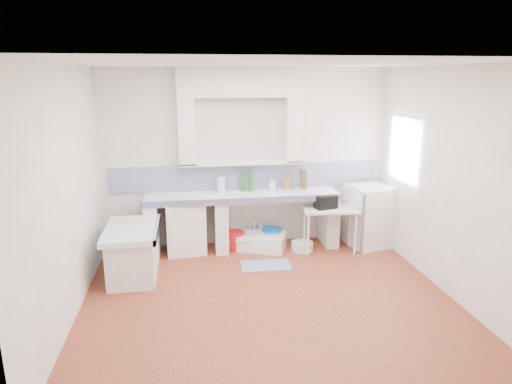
{
  "coord_description": "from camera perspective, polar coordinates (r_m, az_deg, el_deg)",
  "views": [
    {
      "loc": [
        -0.91,
        -4.98,
        2.67
      ],
      "look_at": [
        0.0,
        1.0,
        1.1
      ],
      "focal_mm": 31.56,
      "sensor_mm": 36.0,
      "label": 1
    }
  ],
  "objects": [
    {
      "name": "backsplash",
      "position": [
        7.2,
        -1.18,
        1.95
      ],
      "size": [
        4.27,
        0.03,
        0.4
      ],
      "primitive_type": "cube",
      "color": "navy",
      "rests_on": "ground"
    },
    {
      "name": "counter_pier_left",
      "position": [
        7.08,
        -13.01,
        -4.46
      ],
      "size": [
        0.2,
        0.55,
        0.82
      ],
      "primitive_type": "cube",
      "color": "white",
      "rests_on": "ground"
    },
    {
      "name": "bucket_orange",
      "position": [
        7.22,
        0.23,
        -6.17
      ],
      "size": [
        0.29,
        0.29,
        0.23
      ],
      "primitive_type": "cylinder",
      "rotation": [
        0.0,
        0.0,
        -0.2
      ],
      "color": "orange",
      "rests_on": "ground"
    },
    {
      "name": "wall_left",
      "position": [
        5.31,
        -22.98,
        -0.46
      ],
      "size": [
        0.0,
        4.5,
        4.5
      ],
      "primitive_type": "plane",
      "rotation": [
        1.57,
        0.0,
        1.57
      ],
      "color": "white",
      "rests_on": "ground"
    },
    {
      "name": "water_bottle_b",
      "position": [
        7.37,
        0.63,
        -5.41
      ],
      "size": [
        0.1,
        0.1,
        0.31
      ],
      "primitive_type": "cylinder",
      "rotation": [
        0.0,
        0.0,
        0.2
      ],
      "color": "silver",
      "rests_on": "ground"
    },
    {
      "name": "alcove_mass",
      "position": [
        6.91,
        -1.97,
        13.75
      ],
      "size": [
        1.9,
        0.25,
        0.45
      ],
      "primitive_type": "cube",
      "color": "white",
      "rests_on": "ground"
    },
    {
      "name": "wall_right",
      "position": [
        6.03,
        23.18,
        1.21
      ],
      "size": [
        0.0,
        4.5,
        4.5
      ],
      "primitive_type": "plane",
      "rotation": [
        1.57,
        0.0,
        -1.57
      ],
      "color": "white",
      "rests_on": "ground"
    },
    {
      "name": "lace_valance",
      "position": [
        6.99,
        18.74,
        8.12
      ],
      "size": [
        0.01,
        0.84,
        0.24
      ],
      "primitive_type": "cube",
      "color": "white",
      "rests_on": "ground"
    },
    {
      "name": "knife_block",
      "position": [
        7.2,
        3.92,
        1.05
      ],
      "size": [
        0.1,
        0.09,
        0.19
      ],
      "primitive_type": "cube",
      "rotation": [
        0.0,
        0.0,
        -0.12
      ],
      "color": "olive",
      "rests_on": "counter_slab"
    },
    {
      "name": "green_bottle_b",
      "position": [
        7.06,
        -0.7,
        1.51
      ],
      "size": [
        0.09,
        0.09,
        0.36
      ],
      "primitive_type": "cylinder",
      "rotation": [
        0.0,
        0.0,
        -0.18
      ],
      "color": "#256721",
      "rests_on": "counter_slab"
    },
    {
      "name": "floor",
      "position": [
        5.73,
        1.55,
        -13.26
      ],
      "size": [
        4.5,
        4.5,
        0.0
      ],
      "primitive_type": "plane",
      "color": "#973F27",
      "rests_on": "ground"
    },
    {
      "name": "wall_back",
      "position": [
        7.15,
        -1.21,
        4.32
      ],
      "size": [
        4.5,
        0.0,
        4.5
      ],
      "primitive_type": "plane",
      "rotation": [
        1.57,
        0.0,
        0.0
      ],
      "color": "white",
      "rests_on": "ground"
    },
    {
      "name": "paper_towel",
      "position": [
        7.04,
        -4.47,
        0.95
      ],
      "size": [
        0.12,
        0.12,
        0.24
      ],
      "primitive_type": "cylinder",
      "rotation": [
        0.0,
        0.0,
        0.01
      ],
      "color": "white",
      "rests_on": "counter_slab"
    },
    {
      "name": "rug",
      "position": [
        6.59,
        1.26,
        -9.28
      ],
      "size": [
        0.73,
        0.43,
        0.01
      ],
      "primitive_type": "cube",
      "rotation": [
        0.0,
        0.0,
        -0.04
      ],
      "color": "#2E5195",
      "rests_on": "ground"
    },
    {
      "name": "counter_slab",
      "position": [
        6.97,
        -1.68,
        -0.51
      ],
      "size": [
        3.0,
        0.6,
        0.08
      ],
      "primitive_type": "cube",
      "color": "white",
      "rests_on": "ground"
    },
    {
      "name": "counter_pier_mid",
      "position": [
        7.07,
        -4.48,
        -4.15
      ],
      "size": [
        0.2,
        0.55,
        0.82
      ],
      "primitive_type": "cube",
      "color": "white",
      "rests_on": "ground"
    },
    {
      "name": "bucket_blue",
      "position": [
        7.27,
        2.0,
        -5.76
      ],
      "size": [
        0.37,
        0.37,
        0.29
      ],
      "primitive_type": "cylinder",
      "rotation": [
        0.0,
        0.0,
        -0.19
      ],
      "color": "blue",
      "rests_on": "ground"
    },
    {
      "name": "peninsula_base",
      "position": [
        6.39,
        -15.26,
        -7.68
      ],
      "size": [
        0.6,
        1.0,
        0.62
      ],
      "primitive_type": "cube",
      "color": "white",
      "rests_on": "ground"
    },
    {
      "name": "wall_front",
      "position": [
        3.37,
        7.78,
        -7.76
      ],
      "size": [
        4.5,
        0.0,
        4.5
      ],
      "primitive_type": "plane",
      "rotation": [
        -1.57,
        0.0,
        0.0
      ],
      "color": "white",
      "rests_on": "ground"
    },
    {
      "name": "peninsula_top",
      "position": [
        6.27,
        -15.47,
        -4.71
      ],
      "size": [
        0.7,
        1.1,
        0.08
      ],
      "primitive_type": "cube",
      "color": "white",
      "rests_on": "ground"
    },
    {
      "name": "sink",
      "position": [
        7.19,
        0.02,
        -6.32
      ],
      "size": [
        1.03,
        0.79,
        0.22
      ],
      "primitive_type": "cube",
      "rotation": [
        0.0,
        0.0,
        -0.38
      ],
      "color": "white",
      "rests_on": "ground"
    },
    {
      "name": "soap_bottle",
      "position": [
        7.15,
        2.0,
        1.08
      ],
      "size": [
        0.12,
        0.12,
        0.21
      ],
      "primitive_type": "imported",
      "rotation": [
        0.0,
        0.0,
        0.28
      ],
      "color": "white",
      "rests_on": "counter_slab"
    },
    {
      "name": "peninsula_lip",
      "position": [
        6.23,
        -12.45,
        -4.62
      ],
      "size": [
        0.04,
        1.1,
        0.1
      ],
      "primitive_type": "cube",
      "color": "navy",
      "rests_on": "ground"
    },
    {
      "name": "ceiling",
      "position": [
        5.07,
        1.77,
        16.01
      ],
      "size": [
        4.5,
        4.5,
        0.0
      ],
      "primitive_type": "plane",
      "rotation": [
        3.14,
        0.0,
        0.0
      ],
      "color": "white",
      "rests_on": "ground"
    },
    {
      "name": "cutting_board",
      "position": [
        7.25,
        6.04,
        1.6
      ],
      "size": [
        0.06,
        0.23,
        0.31
      ],
      "primitive_type": "cube",
      "rotation": [
        0.0,
        0.0,
        0.17
      ],
      "color": "olive",
      "rests_on": "counter_slab"
    },
    {
      "name": "counter_pier_right",
      "position": [
        7.39,
        9.2,
        -3.45
      ],
      "size": [
        0.2,
        0.55,
        0.82
      ],
      "primitive_type": "cube",
      "color": "white",
      "rests_on": "ground"
    },
    {
      "name": "bucket_red",
      "position": [
        7.16,
        -2.67,
        -6.16
      ],
      "size": [
        0.4,
        0.4,
        0.28
      ],
      "primitive_type": "cylinder",
      "rotation": [
        0.0,
        0.0,
        0.43
      ],
      "color": "red",
      "rests_on": "ground"
    },
    {
      "name": "counter_lip",
      "position": [
        6.7,
        -1.39,
        -1.13
      ],
      "size": [
        3.0,
        0.04,
        0.1
      ],
      "primitive_type": "cube",
      "color": "navy",
      "rests_on": "ground"
    },
    {
      "name": "fridge",
      "position": [
        7.45,
        14.21,
        -2.94
      ],
      "size": [
        0.76,
        0.76,
        0.98
      ],
      "primitive_type": "cube",
      "rotation": [
        0.0,
        0.0,
        0.22
      ],
      "color": "white",
      "rests_on": "ground"
    },
    {
      "name": "black_bag",
      "position": [
        6.98,
        8.85,
        -1.26
      ],
      "size": [
        0.36,
        0.26,
        0.2
      ],
      "primitive_type": "cube",
      "rotation": [
        0.0,
        0.0,
        0.26
      ],
      "color": "black",
      "rests_on": "side_table"
    },
    {
      "name": "side_table",
      "position": [
        7.13,
        9.3,
        -4.7
      ],
      "size": [
        0.87,
        0.54,
        0.04
      ],
      "primitive_type": "cube",
      "rotation": [
        0.0,
        0.0,
        -0.1
      ],
      "color": "white",
      "rests_on": "ground"
    },
    {
      "name": "window_frame",
      "position": [
        7.11,
        19.54,
        5.05
      ],
      "size": [
        0.35,
        0.86,
        1.06
      ],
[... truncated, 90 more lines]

